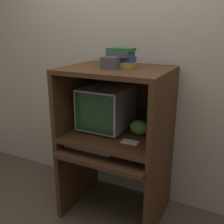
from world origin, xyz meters
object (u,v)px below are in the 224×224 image
(book_stack, at_px, (121,58))
(storage_box, at_px, (111,63))
(keyboard, at_px, (90,147))
(mouse, at_px, (121,154))
(crt_monitor, at_px, (107,107))
(snack_bag, at_px, (139,127))

(book_stack, bearing_deg, storage_box, -108.38)
(keyboard, height_order, mouse, mouse)
(mouse, bearing_deg, storage_box, 142.16)
(crt_monitor, bearing_deg, snack_bag, -4.12)
(mouse, xyz_separation_m, storage_box, (-0.15, 0.11, 0.69))
(book_stack, relative_size, storage_box, 1.62)
(snack_bag, distance_m, storage_box, 0.58)
(mouse, height_order, snack_bag, snack_bag)
(book_stack, distance_m, storage_box, 0.12)
(keyboard, xyz_separation_m, snack_bag, (0.35, 0.22, 0.16))
(crt_monitor, height_order, snack_bag, crt_monitor)
(crt_monitor, bearing_deg, storage_box, -51.37)
(keyboard, relative_size, storage_box, 3.36)
(crt_monitor, bearing_deg, keyboard, -97.54)
(crt_monitor, xyz_separation_m, book_stack, (0.15, -0.03, 0.44))
(crt_monitor, relative_size, book_stack, 2.22)
(mouse, height_order, storage_box, storage_box)
(crt_monitor, xyz_separation_m, snack_bag, (0.32, -0.02, -0.13))
(crt_monitor, relative_size, snack_bag, 2.85)
(book_stack, bearing_deg, mouse, -63.97)
(keyboard, distance_m, storage_box, 0.72)
(storage_box, bearing_deg, mouse, -37.84)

